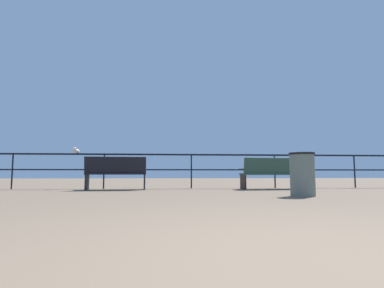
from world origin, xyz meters
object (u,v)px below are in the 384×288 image
at_px(bench_near_left, 116,172).
at_px(seagull_on_rail, 76,151).
at_px(trash_bin, 302,174).
at_px(bench_near_right, 272,172).

relative_size(bench_near_left, seagull_on_rail, 4.58).
height_order(seagull_on_rail, trash_bin, seagull_on_rail).
relative_size(bench_near_left, trash_bin, 1.94).
bearing_deg(seagull_on_rail, bench_near_left, -29.07).
height_order(bench_near_left, trash_bin, bench_near_left).
xyz_separation_m(bench_near_right, trash_bin, (-0.37, -2.80, -0.07)).
bearing_deg(bench_near_right, bench_near_left, -180.00).
bearing_deg(bench_near_left, bench_near_right, 0.00).
height_order(bench_near_right, seagull_on_rail, seagull_on_rail).
height_order(bench_near_left, bench_near_right, bench_near_left).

